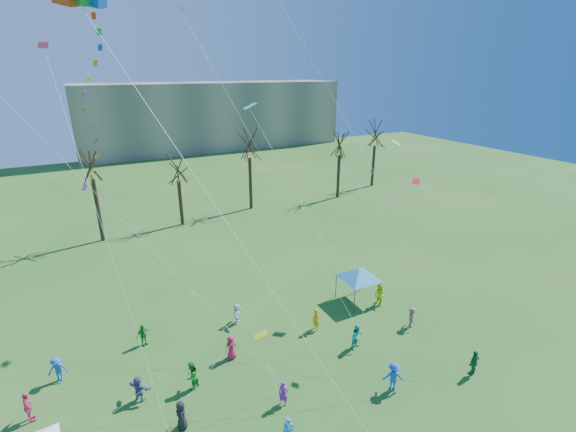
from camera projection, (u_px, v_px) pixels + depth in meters
distant_building at (214, 116)px, 94.41m from camera, size 60.00×14.00×15.00m
bare_tree_row at (185, 163)px, 47.98m from camera, size 70.11×9.50×11.01m
big_box_kite at (99, 106)px, 17.60m from camera, size 5.30×7.71×24.25m
canopy_tent_blue at (359, 274)px, 32.13m from camera, size 3.95×3.95×2.96m
festival_crowd at (245, 374)px, 23.90m from camera, size 25.76×13.65×1.85m
small_kites_aloft at (225, 142)px, 24.11m from camera, size 29.18×18.69×33.97m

